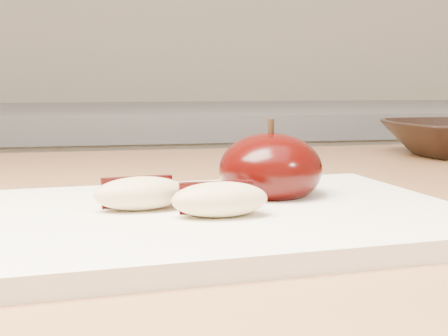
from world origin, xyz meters
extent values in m
cube|color=slate|center=(0.00, 1.20, 0.92)|extent=(2.40, 0.62, 0.04)
cube|color=#976441|center=(0.00, 0.50, 0.88)|extent=(1.64, 0.64, 0.04)
cube|color=white|center=(0.04, 0.38, 0.91)|extent=(0.31, 0.24, 0.01)
ellipsoid|color=black|center=(0.08, 0.42, 0.93)|extent=(0.09, 0.09, 0.05)
cylinder|color=black|center=(0.08, 0.42, 0.96)|extent=(0.00, 0.00, 0.01)
ellipsoid|color=#D6BE88|center=(-0.01, 0.38, 0.92)|extent=(0.06, 0.03, 0.02)
cube|color=black|center=(-0.01, 0.39, 0.92)|extent=(0.04, 0.01, 0.02)
ellipsoid|color=#D6BE88|center=(0.03, 0.35, 0.92)|extent=(0.06, 0.03, 0.02)
cube|color=black|center=(0.03, 0.36, 0.92)|extent=(0.04, 0.01, 0.02)
camera|label=1|loc=(-0.04, 0.01, 0.99)|focal=50.00mm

